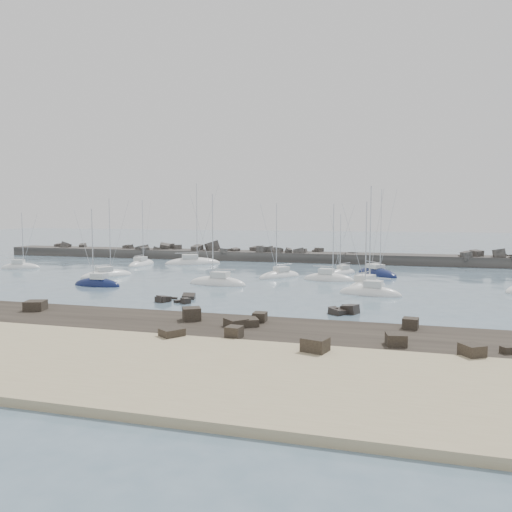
{
  "coord_description": "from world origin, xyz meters",
  "views": [
    {
      "loc": [
        18.71,
        -58.68,
        9.63
      ],
      "look_at": [
        -1.24,
        12.0,
        3.2
      ],
      "focal_mm": 35.0,
      "sensor_mm": 36.0,
      "label": 1
    }
  ],
  "objects": [
    {
      "name": "sailboat_6",
      "position": [
        10.64,
        19.54,
        0.13
      ],
      "size": [
        5.01,
        6.45,
        10.22
      ],
      "color": "white",
      "rests_on": "ground"
    },
    {
      "name": "rock_cluster_far",
      "position": [
        13.99,
        -11.13,
        0.13
      ],
      "size": [
        3.08,
        3.84,
        1.63
      ],
      "color": "black",
      "rests_on": "ground"
    },
    {
      "name": "ground",
      "position": [
        0.0,
        0.0,
        0.0
      ],
      "size": [
        400.0,
        400.0,
        0.0
      ],
      "primitive_type": "plane",
      "color": "slate",
      "rests_on": "ground"
    },
    {
      "name": "sailboat_0",
      "position": [
        -43.55,
        12.43,
        0.14
      ],
      "size": [
        6.78,
        4.26,
        10.52
      ],
      "color": "white",
      "rests_on": "ground"
    },
    {
      "name": "sailboat_8",
      "position": [
        15.94,
        20.21,
        0.13
      ],
      "size": [
        7.79,
        8.82,
        14.19
      ],
      "color": "#0F1841",
      "rests_on": "ground"
    },
    {
      "name": "sailboat_5",
      "position": [
        -4.16,
        3.43,
        0.15
      ],
      "size": [
        8.38,
        3.26,
        13.13
      ],
      "color": "white",
      "rests_on": "ground"
    },
    {
      "name": "sand_strip",
      "position": [
        0.0,
        -32.0,
        0.0
      ],
      "size": [
        140.0,
        14.0,
        1.0
      ],
      "primitive_type": "cube",
      "color": "tan",
      "rests_on": "ground"
    },
    {
      "name": "sailboat_3",
      "position": [
        -23.25,
        7.0,
        0.13
      ],
      "size": [
        6.54,
        8.05,
        12.65
      ],
      "color": "white",
      "rests_on": "ground"
    },
    {
      "name": "sailboat_14",
      "position": [
        9.57,
        11.7,
        0.15
      ],
      "size": [
        7.52,
        3.08,
        11.81
      ],
      "color": "white",
      "rests_on": "ground"
    },
    {
      "name": "sailboat_9",
      "position": [
        15.91,
        0.6,
        0.15
      ],
      "size": [
        7.62,
        3.44,
        11.87
      ],
      "color": "white",
      "rests_on": "ground"
    },
    {
      "name": "sailboat_7",
      "position": [
        15.22,
        4.87,
        0.16
      ],
      "size": [
        6.2,
        9.14,
        14.08
      ],
      "color": "white",
      "rests_on": "ground"
    },
    {
      "name": "rock_shelf",
      "position": [
        0.27,
        -21.99,
        0.02
      ],
      "size": [
        140.0,
        12.0,
        1.94
      ],
      "color": "black",
      "rests_on": "ground"
    },
    {
      "name": "breakwater",
      "position": [
        -7.4,
        37.99,
        0.3
      ],
      "size": [
        115.0,
        7.33,
        5.38
      ],
      "color": "#322F2C",
      "rests_on": "ground"
    },
    {
      "name": "sailboat_1",
      "position": [
        -26.1,
        22.93,
        0.14
      ],
      "size": [
        2.62,
        8.18,
        12.9
      ],
      "color": "white",
      "rests_on": "ground"
    },
    {
      "name": "sailboat_13",
      "position": [
        2.11,
        13.03,
        0.14
      ],
      "size": [
        6.41,
        7.3,
        11.93
      ],
      "color": "white",
      "rests_on": "ground"
    },
    {
      "name": "sailboat_2",
      "position": [
        -19.04,
        -1.86,
        0.16
      ],
      "size": [
        6.88,
        2.4,
        11.09
      ],
      "color": "#0F1841",
      "rests_on": "ground"
    },
    {
      "name": "sailboat_4",
      "position": [
        -17.92,
        27.43,
        0.14
      ],
      "size": [
        10.59,
        7.7,
        16.14
      ],
      "color": "white",
      "rests_on": "ground"
    },
    {
      "name": "rock_cluster_near",
      "position": [
        -4.52,
        -9.43,
        0.09
      ],
      "size": [
        4.28,
        4.17,
        1.28
      ],
      "color": "black",
      "rests_on": "ground"
    }
  ]
}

